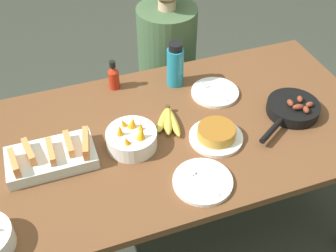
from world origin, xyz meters
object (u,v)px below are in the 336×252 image
empty_plate_far_left (203,181)px  empty_plate_near_front (215,92)px  banana_bunch (168,120)px  person_figure (167,76)px  fruit_bowl_mango (132,138)px  frittata_plate_center (216,134)px  skillet (292,109)px  melon_tray (52,157)px  water_bottle (175,65)px  hot_sauce_bottle (114,76)px

empty_plate_far_left → empty_plate_near_front: bearing=61.0°
banana_bunch → empty_plate_far_left: 0.35m
person_figure → fruit_bowl_mango: bearing=-119.1°
banana_bunch → frittata_plate_center: 0.22m
skillet → fruit_bowl_mango: (-0.71, 0.05, 0.01)m
melon_tray → fruit_bowl_mango: 0.31m
empty_plate_far_left → water_bottle: 0.62m
empty_plate_far_left → skillet: bearing=23.9°
empty_plate_near_front → fruit_bowl_mango: 0.49m
melon_tray → water_bottle: water_bottle is taller
banana_bunch → fruit_bowl_mango: bearing=-157.6°
empty_plate_near_front → banana_bunch: bearing=-156.2°
empty_plate_near_front → person_figure: size_ratio=0.19×
melon_tray → hot_sauce_bottle: (0.34, 0.38, 0.03)m
skillet → frittata_plate_center: size_ratio=1.60×
fruit_bowl_mango → water_bottle: 0.45m
empty_plate_near_front → empty_plate_far_left: (-0.26, -0.47, -0.00)m
frittata_plate_center → empty_plate_near_front: bearing=66.6°
empty_plate_far_left → hot_sauce_bottle: bearing=103.8°
empty_plate_near_front → frittata_plate_center: bearing=-113.4°
banana_bunch → empty_plate_far_left: size_ratio=0.88×
person_figure → frittata_plate_center: bearing=-95.0°
empty_plate_near_front → water_bottle: size_ratio=1.00×
fruit_bowl_mango → frittata_plate_center: bearing=-13.2°
banana_bunch → water_bottle: size_ratio=0.91×
banana_bunch → empty_plate_far_left: bearing=-88.0°
frittata_plate_center → person_figure: person_figure is taller
fruit_bowl_mango → person_figure: person_figure is taller
melon_tray → empty_plate_near_front: (0.76, 0.18, -0.02)m
water_bottle → hot_sauce_bottle: water_bottle is taller
banana_bunch → melon_tray: melon_tray is taller
banana_bunch → water_bottle: bearing=64.0°
empty_plate_near_front → person_figure: bearing=95.1°
empty_plate_far_left → hot_sauce_bottle: hot_sauce_bottle is taller
banana_bunch → empty_plate_near_front: size_ratio=0.90×
fruit_bowl_mango → person_figure: (0.40, 0.72, -0.29)m
fruit_bowl_mango → melon_tray: bearing=177.6°
melon_tray → water_bottle: (0.62, 0.32, 0.07)m
empty_plate_near_front → empty_plate_far_left: bearing=-119.0°
skillet → banana_bunch: bearing=-44.7°
melon_tray → fruit_bowl_mango: size_ratio=1.65×
banana_bunch → frittata_plate_center: size_ratio=0.89×
fruit_bowl_mango → hot_sauce_bottle: bearing=86.0°
water_bottle → hot_sauce_bottle: size_ratio=1.50×
frittata_plate_center → empty_plate_near_front: 0.30m
banana_bunch → melon_tray: bearing=-173.0°
melon_tray → frittata_plate_center: (0.65, -0.09, -0.01)m
skillet → person_figure: (-0.30, 0.77, -0.28)m
frittata_plate_center → water_bottle: bearing=94.0°
fruit_bowl_mango → hot_sauce_bottle: 0.39m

